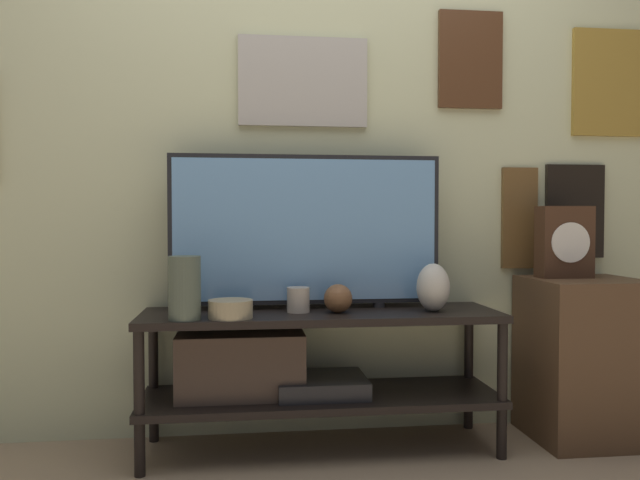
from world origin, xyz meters
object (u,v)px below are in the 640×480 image
(vase_urn_stoneware, at_px, (433,287))
(vase_tall_ceramic, at_px, (185,288))
(vase_round_glass, at_px, (338,298))
(television, at_px, (306,230))
(candle_jar, at_px, (298,300))
(mantel_clock, at_px, (564,242))
(vase_wide_bowl, at_px, (231,309))

(vase_urn_stoneware, bearing_deg, vase_tall_ceramic, -174.39)
(vase_tall_ceramic, bearing_deg, vase_round_glass, 9.79)
(vase_urn_stoneware, bearing_deg, television, 164.51)
(candle_jar, relative_size, mantel_clock, 0.32)
(vase_wide_bowl, bearing_deg, vase_urn_stoneware, 5.46)
(vase_urn_stoneware, bearing_deg, mantel_clock, 9.16)
(television, relative_size, vase_wide_bowl, 6.72)
(television, xyz_separation_m, candle_jar, (-0.04, -0.10, -0.28))
(vase_tall_ceramic, bearing_deg, vase_urn_stoneware, 5.61)
(vase_wide_bowl, relative_size, vase_round_glass, 1.46)
(television, distance_m, vase_round_glass, 0.32)
(vase_round_glass, relative_size, mantel_clock, 0.37)
(vase_tall_ceramic, xyz_separation_m, vase_urn_stoneware, (0.98, 0.10, -0.02))
(television, distance_m, candle_jar, 0.30)
(vase_wide_bowl, height_order, vase_round_glass, vase_round_glass)
(vase_wide_bowl, distance_m, candle_jar, 0.29)
(vase_wide_bowl, height_order, candle_jar, candle_jar)
(vase_wide_bowl, height_order, mantel_clock, mantel_clock)
(vase_round_glass, height_order, mantel_clock, mantel_clock)
(vase_urn_stoneware, distance_m, vase_round_glass, 0.39)
(vase_wide_bowl, bearing_deg, television, 35.08)
(vase_tall_ceramic, bearing_deg, vase_wide_bowl, 6.34)
(candle_jar, bearing_deg, vase_wide_bowl, -156.20)
(vase_wide_bowl, relative_size, mantel_clock, 0.54)
(vase_tall_ceramic, bearing_deg, television, 26.29)
(vase_wide_bowl, distance_m, vase_round_glass, 0.43)
(vase_urn_stoneware, relative_size, vase_round_glass, 1.69)
(vase_round_glass, xyz_separation_m, mantel_clock, (1.00, 0.09, 0.22))
(vase_urn_stoneware, bearing_deg, candle_jar, 175.79)
(vase_urn_stoneware, xyz_separation_m, mantel_clock, (0.61, 0.10, 0.18))
(television, bearing_deg, candle_jar, -113.01)
(vase_round_glass, distance_m, mantel_clock, 1.03)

